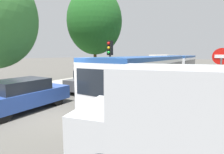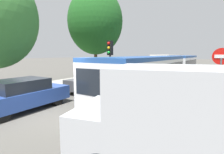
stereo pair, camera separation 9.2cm
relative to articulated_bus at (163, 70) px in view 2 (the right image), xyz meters
The scene contains 11 objects.
ground_plane 8.92m from the articulated_bus, 102.97° to the right, with size 200.00×200.00×0.00m, color #4F4C47.
kerb_strip_left 8.74m from the articulated_bus, 153.63° to the left, with size 3.20×34.85×0.14m, color #9E998E.
articulated_bus is the anchor object (origin of this frame).
city_bus_rear 16.68m from the articulated_bus, 102.77° to the left, with size 2.87×11.69×2.50m.
queued_car_blue 9.62m from the articulated_bus, 113.88° to the right, with size 1.83×4.17×1.44m.
queued_car_graphite 5.26m from the articulated_bus, 136.39° to the right, with size 1.87×4.27×1.47m.
queued_car_white 4.19m from the articulated_bus, 159.75° to the left, with size 1.84×4.20×1.45m.
white_van 10.08m from the articulated_bus, 69.53° to the right, with size 5.31×3.03×2.31m.
traffic_light 4.64m from the articulated_bus, 119.97° to the right, with size 0.33×0.37×3.40m.
no_entry_sign 5.97m from the articulated_bus, 51.22° to the right, with size 0.70×0.08×2.82m.
tree_left_mid 7.88m from the articulated_bus, behind, with size 5.17×5.17×8.74m.
Camera 2 is at (5.72, -4.64, 2.56)m, focal length 28.00 mm.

